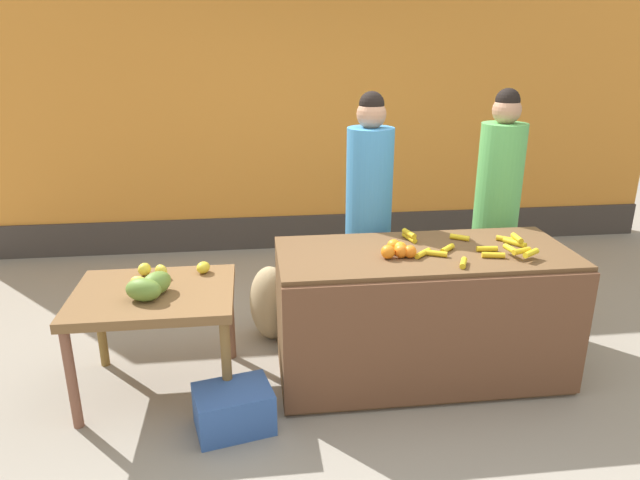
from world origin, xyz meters
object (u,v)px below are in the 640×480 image
at_px(vendor_woman_blue_shirt, 368,217).
at_px(produce_sack, 271,303).
at_px(produce_crate, 234,409).
at_px(vendor_woman_green_shirt, 496,210).

distance_m(vendor_woman_blue_shirt, produce_sack, 0.98).
distance_m(produce_crate, produce_sack, 1.11).
relative_size(vendor_woman_green_shirt, produce_crate, 4.21).
height_order(vendor_woman_green_shirt, produce_crate, vendor_woman_green_shirt).
xyz_separation_m(produce_crate, produce_sack, (0.27, 1.07, 0.16)).
height_order(vendor_woman_blue_shirt, produce_sack, vendor_woman_blue_shirt).
xyz_separation_m(vendor_woman_green_shirt, produce_crate, (-2.03, -1.17, -0.81)).
distance_m(vendor_woman_green_shirt, produce_crate, 2.47).
height_order(produce_crate, produce_sack, produce_sack).
xyz_separation_m(vendor_woman_blue_shirt, produce_crate, (-1.01, -1.12, -0.80)).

